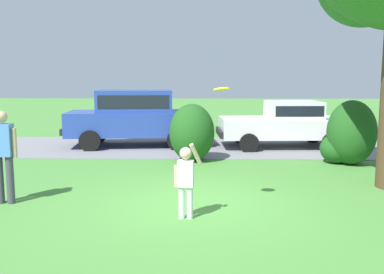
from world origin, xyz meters
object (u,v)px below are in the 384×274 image
child_thrower (186,177)px  adult_onlooker (3,152)px  parked_suv (135,115)px  frisbee (222,89)px  parked_sedan (286,122)px

child_thrower → adult_onlooker: 3.51m
parked_suv → frisbee: frisbee is taller
parked_sedan → adult_onlooker: bearing=-134.0°
child_thrower → frisbee: size_ratio=4.51×
parked_suv → frisbee: size_ratio=17.05×
adult_onlooker → parked_suv: bearing=78.7°
child_thrower → frisbee: bearing=39.2°
parked_sedan → parked_suv: 5.11m
child_thrower → parked_suv: bearing=105.3°
parked_sedan → parked_suv: parked_suv is taller
parked_sedan → adult_onlooker: size_ratio=2.59×
child_thrower → frisbee: frisbee is taller
adult_onlooker → parked_sedan: bearing=46.0°
frisbee → adult_onlooker: size_ratio=0.16×
child_thrower → frisbee: (0.60, 0.49, 1.43)m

